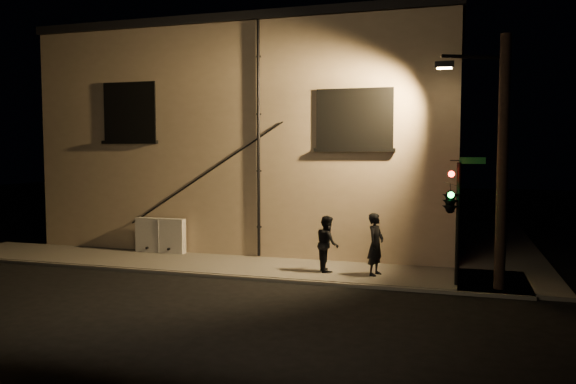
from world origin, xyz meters
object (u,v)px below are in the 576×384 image
(pedestrian_a, at_px, (376,244))
(pedestrian_b, at_px, (327,243))
(traffic_signal, at_px, (451,199))
(streetlamp_pole, at_px, (499,157))
(utility_cabinet, at_px, (160,235))

(pedestrian_a, xyz_separation_m, pedestrian_b, (-1.53, 0.12, -0.07))
(traffic_signal, distance_m, streetlamp_pole, 1.71)
(utility_cabinet, xyz_separation_m, pedestrian_b, (6.69, -1.39, 0.24))
(pedestrian_b, relative_size, traffic_signal, 0.49)
(pedestrian_a, xyz_separation_m, streetlamp_pole, (3.41, -0.63, 2.68))
(pedestrian_b, bearing_deg, streetlamp_pole, -121.68)
(pedestrian_b, distance_m, traffic_signal, 4.11)
(traffic_signal, height_order, streetlamp_pole, streetlamp_pole)
(utility_cabinet, bearing_deg, pedestrian_b, -11.75)
(utility_cabinet, height_order, streetlamp_pole, streetlamp_pole)
(pedestrian_a, height_order, streetlamp_pole, streetlamp_pole)
(utility_cabinet, relative_size, streetlamp_pole, 0.28)
(traffic_signal, bearing_deg, pedestrian_b, 167.35)
(pedestrian_a, distance_m, streetlamp_pole, 4.38)
(utility_cabinet, height_order, pedestrian_b, pedestrian_b)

